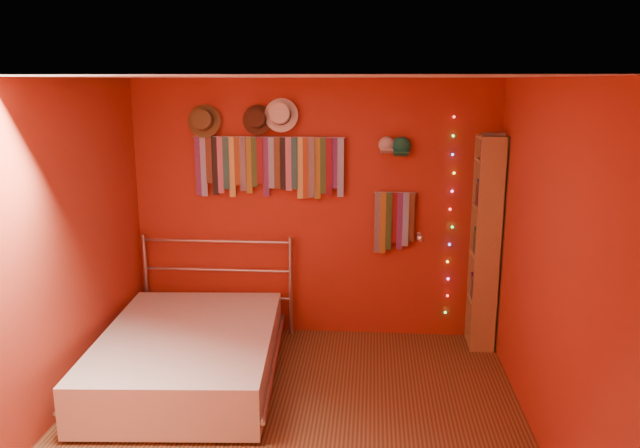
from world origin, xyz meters
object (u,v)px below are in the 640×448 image
(reading_lamp, at_px, (420,237))
(bed, at_px, (189,354))
(tie_rack, at_px, (269,164))
(bookshelf, at_px, (490,242))

(reading_lamp, height_order, bed, reading_lamp)
(tie_rack, relative_size, bed, 0.69)
(tie_rack, relative_size, bookshelf, 0.72)
(tie_rack, height_order, reading_lamp, tie_rack)
(bed, bearing_deg, bookshelf, 15.29)
(tie_rack, distance_m, bed, 1.90)
(bookshelf, bearing_deg, reading_lamp, -179.25)
(reading_lamp, distance_m, bookshelf, 0.64)
(tie_rack, distance_m, bookshelf, 2.19)
(tie_rack, xyz_separation_m, bookshelf, (2.07, -0.16, -0.68))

